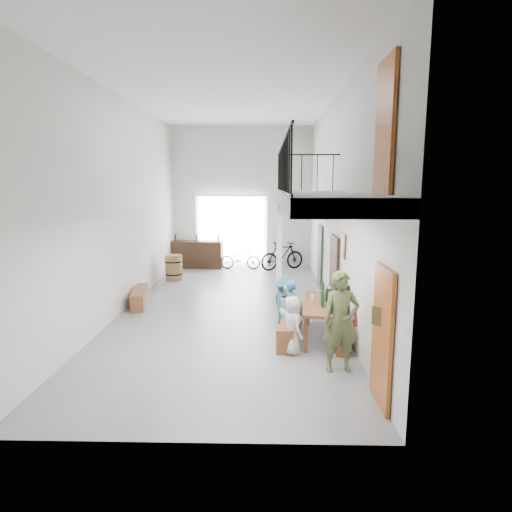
{
  "coord_description": "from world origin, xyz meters",
  "views": [
    {
      "loc": [
        0.97,
        -10.99,
        3.28
      ],
      "look_at": [
        0.72,
        -0.5,
        1.51
      ],
      "focal_mm": 30.0,
      "sensor_mm": 36.0,
      "label": 1
    }
  ],
  "objects_px": {
    "bench_inner": "(291,326)",
    "bicycle_near": "(240,259)",
    "tasting_table": "(323,306)",
    "oak_barrel": "(174,268)",
    "side_bench": "(139,297)",
    "host_standing": "(341,322)",
    "serving_counter": "(197,254)"
  },
  "relations": [
    {
      "from": "oak_barrel",
      "to": "bicycle_near",
      "type": "height_order",
      "value": "oak_barrel"
    },
    {
      "from": "side_bench",
      "to": "oak_barrel",
      "type": "bearing_deg",
      "value": 84.62
    },
    {
      "from": "side_bench",
      "to": "oak_barrel",
      "type": "height_order",
      "value": "oak_barrel"
    },
    {
      "from": "tasting_table",
      "to": "side_bench",
      "type": "distance_m",
      "value": 5.33
    },
    {
      "from": "bench_inner",
      "to": "host_standing",
      "type": "height_order",
      "value": "host_standing"
    },
    {
      "from": "tasting_table",
      "to": "bicycle_near",
      "type": "bearing_deg",
      "value": 113.76
    },
    {
      "from": "side_bench",
      "to": "tasting_table",
      "type": "bearing_deg",
      "value": -27.7
    },
    {
      "from": "side_bench",
      "to": "host_standing",
      "type": "xyz_separation_m",
      "value": [
        4.79,
        -4.07,
        0.68
      ]
    },
    {
      "from": "serving_counter",
      "to": "bicycle_near",
      "type": "xyz_separation_m",
      "value": [
        1.72,
        -0.3,
        -0.12
      ]
    },
    {
      "from": "tasting_table",
      "to": "oak_barrel",
      "type": "height_order",
      "value": "oak_barrel"
    },
    {
      "from": "bench_inner",
      "to": "oak_barrel",
      "type": "height_order",
      "value": "oak_barrel"
    },
    {
      "from": "bench_inner",
      "to": "oak_barrel",
      "type": "relative_size",
      "value": 2.45
    },
    {
      "from": "bench_inner",
      "to": "bicycle_near",
      "type": "distance_m",
      "value": 7.6
    },
    {
      "from": "serving_counter",
      "to": "host_standing",
      "type": "relative_size",
      "value": 1.12
    },
    {
      "from": "tasting_table",
      "to": "serving_counter",
      "type": "bearing_deg",
      "value": 124.08
    },
    {
      "from": "oak_barrel",
      "to": "serving_counter",
      "type": "bearing_deg",
      "value": 78.46
    },
    {
      "from": "serving_counter",
      "to": "bicycle_near",
      "type": "bearing_deg",
      "value": -5.61
    },
    {
      "from": "bench_inner",
      "to": "side_bench",
      "type": "height_order",
      "value": "bench_inner"
    },
    {
      "from": "tasting_table",
      "to": "oak_barrel",
      "type": "bearing_deg",
      "value": 135.62
    },
    {
      "from": "side_bench",
      "to": "oak_barrel",
      "type": "distance_m",
      "value": 3.12
    },
    {
      "from": "side_bench",
      "to": "host_standing",
      "type": "distance_m",
      "value": 6.32
    },
    {
      "from": "tasting_table",
      "to": "host_standing",
      "type": "distance_m",
      "value": 1.62
    },
    {
      "from": "bench_inner",
      "to": "serving_counter",
      "type": "height_order",
      "value": "serving_counter"
    },
    {
      "from": "serving_counter",
      "to": "oak_barrel",
      "type": "bearing_deg",
      "value": -97.42
    },
    {
      "from": "bench_inner",
      "to": "bicycle_near",
      "type": "xyz_separation_m",
      "value": [
        -1.54,
        7.44,
        0.16
      ]
    },
    {
      "from": "host_standing",
      "to": "bench_inner",
      "type": "bearing_deg",
      "value": 107.29
    },
    {
      "from": "oak_barrel",
      "to": "serving_counter",
      "type": "xyz_separation_m",
      "value": [
        0.46,
        2.24,
        0.09
      ]
    },
    {
      "from": "bicycle_near",
      "to": "serving_counter",
      "type": "bearing_deg",
      "value": 83.83
    },
    {
      "from": "bench_inner",
      "to": "serving_counter",
      "type": "distance_m",
      "value": 8.4
    },
    {
      "from": "bench_inner",
      "to": "bicycle_near",
      "type": "height_order",
      "value": "bicycle_near"
    },
    {
      "from": "tasting_table",
      "to": "bench_inner",
      "type": "height_order",
      "value": "tasting_table"
    },
    {
      "from": "oak_barrel",
      "to": "serving_counter",
      "type": "distance_m",
      "value": 2.29
    }
  ]
}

